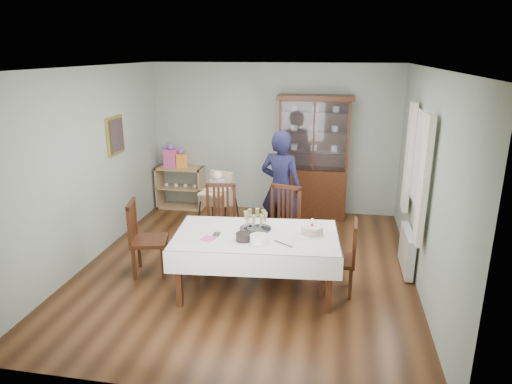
% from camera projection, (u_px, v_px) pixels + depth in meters
% --- Properties ---
extents(floor, '(5.00, 5.00, 0.00)m').
position_uv_depth(floor, '(247.00, 267.00, 6.38)').
color(floor, '#593319').
rests_on(floor, ground).
extents(room_shell, '(5.00, 5.00, 5.00)m').
position_uv_depth(room_shell, '(254.00, 140.00, 6.37)').
color(room_shell, '#9EAA99').
rests_on(room_shell, floor).
extents(dining_table, '(2.10, 1.33, 0.76)m').
position_uv_depth(dining_table, '(256.00, 262.00, 5.66)').
color(dining_table, '#452311').
rests_on(dining_table, floor).
extents(china_cabinet, '(1.30, 0.48, 2.18)m').
position_uv_depth(china_cabinet, '(313.00, 156.00, 8.04)').
color(china_cabinet, '#452311').
rests_on(china_cabinet, floor).
extents(sideboard, '(0.90, 0.38, 0.80)m').
position_uv_depth(sideboard, '(181.00, 187.00, 8.70)').
color(sideboard, tan).
rests_on(sideboard, floor).
extents(picture_frame, '(0.04, 0.48, 0.58)m').
position_uv_depth(picture_frame, '(115.00, 135.00, 7.01)').
color(picture_frame, gold).
rests_on(picture_frame, room_shell).
extents(window, '(0.04, 1.02, 1.22)m').
position_uv_depth(window, '(421.00, 161.00, 5.82)').
color(window, white).
rests_on(window, room_shell).
extents(curtain_left, '(0.07, 0.30, 1.55)m').
position_uv_depth(curtain_left, '(424.00, 181.00, 5.28)').
color(curtain_left, silver).
rests_on(curtain_left, room_shell).
extents(curtain_right, '(0.07, 0.30, 1.55)m').
position_uv_depth(curtain_right, '(409.00, 158.00, 6.44)').
color(curtain_right, silver).
rests_on(curtain_right, room_shell).
extents(radiator, '(0.10, 0.80, 0.55)m').
position_uv_depth(radiator, '(407.00, 250.00, 6.20)').
color(radiator, white).
rests_on(radiator, floor).
extents(chair_far_left, '(0.52, 0.52, 1.03)m').
position_uv_depth(chair_far_left, '(220.00, 234.00, 6.73)').
color(chair_far_left, '#452311').
rests_on(chair_far_left, floor).
extents(chair_far_right, '(0.58, 0.58, 1.06)m').
position_uv_depth(chair_far_right, '(280.00, 239.00, 6.54)').
color(chair_far_right, '#452311').
rests_on(chair_far_right, floor).
extents(chair_end_left, '(0.55, 0.55, 1.02)m').
position_uv_depth(chair_end_left, '(149.00, 252.00, 6.14)').
color(chair_end_left, '#452311').
rests_on(chair_end_left, floor).
extents(chair_end_right, '(0.43, 0.43, 0.94)m').
position_uv_depth(chair_end_right, '(338.00, 271.00, 5.66)').
color(chair_end_right, '#452311').
rests_on(chair_end_right, floor).
extents(woman, '(0.75, 0.59, 1.79)m').
position_uv_depth(woman, '(281.00, 188.00, 6.93)').
color(woman, black).
rests_on(woman, floor).
extents(high_chair, '(0.60, 0.60, 1.12)m').
position_uv_depth(high_chair, '(218.00, 213.00, 7.23)').
color(high_chair, black).
rests_on(high_chair, floor).
extents(champagne_tray, '(0.40, 0.40, 0.24)m').
position_uv_depth(champagne_tray, '(256.00, 224.00, 5.66)').
color(champagne_tray, silver).
rests_on(champagne_tray, dining_table).
extents(birthday_cake, '(0.31, 0.31, 0.21)m').
position_uv_depth(birthday_cake, '(312.00, 230.00, 5.52)').
color(birthday_cake, white).
rests_on(birthday_cake, dining_table).
extents(plate_stack_dark, '(0.20, 0.20, 0.09)m').
position_uv_depth(plate_stack_dark, '(244.00, 237.00, 5.36)').
color(plate_stack_dark, black).
rests_on(plate_stack_dark, dining_table).
extents(plate_stack_white, '(0.22, 0.22, 0.09)m').
position_uv_depth(plate_stack_white, '(259.00, 239.00, 5.30)').
color(plate_stack_white, white).
rests_on(plate_stack_white, dining_table).
extents(napkin_stack, '(0.18, 0.18, 0.02)m').
position_uv_depth(napkin_stack, '(208.00, 239.00, 5.40)').
color(napkin_stack, '#E5549C').
rests_on(napkin_stack, dining_table).
extents(cutlery, '(0.12, 0.16, 0.01)m').
position_uv_depth(cutlery, '(214.00, 234.00, 5.54)').
color(cutlery, silver).
rests_on(cutlery, dining_table).
extents(cake_knife, '(0.24, 0.18, 0.01)m').
position_uv_depth(cake_knife, '(284.00, 244.00, 5.26)').
color(cake_knife, silver).
rests_on(cake_knife, dining_table).
extents(gift_bag_pink, '(0.26, 0.18, 0.46)m').
position_uv_depth(gift_bag_pink, '(171.00, 156.00, 8.52)').
color(gift_bag_pink, '#E5549C').
rests_on(gift_bag_pink, sideboard).
extents(gift_bag_orange, '(0.24, 0.21, 0.38)m').
position_uv_depth(gift_bag_orange, '(181.00, 159.00, 8.50)').
color(gift_bag_orange, orange).
rests_on(gift_bag_orange, sideboard).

